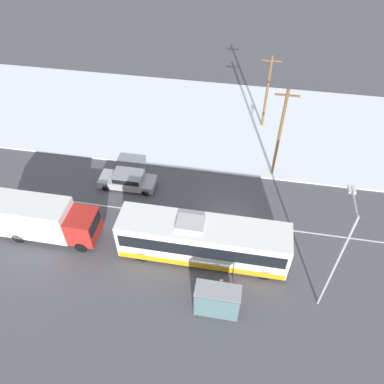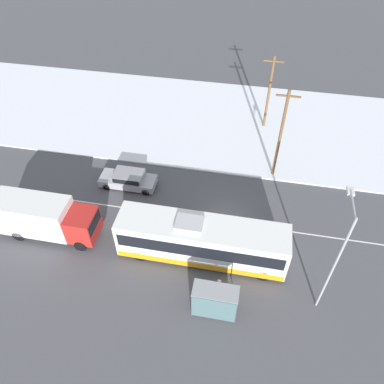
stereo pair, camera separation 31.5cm
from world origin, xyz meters
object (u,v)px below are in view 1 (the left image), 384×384
Objects in this scene: city_bus at (203,240)px; utility_pole_snowlot at (267,91)px; box_truck at (44,219)px; pedestrian_at_stop at (221,285)px; streetlamp at (339,249)px; utility_pole_roadside at (280,134)px; sedan_car at (128,179)px; bus_shelter at (217,301)px.

city_bus is 1.56× the size of utility_pole_snowlot.
city_bus is at bearing -101.75° from utility_pole_snowlot.
pedestrian_at_stop is at bearing -11.72° from box_truck.
utility_pole_snowlot reaches higher than box_truck.
city_bus is at bearing 119.55° from pedestrian_at_stop.
box_truck is at bearing 174.48° from streetlamp.
utility_pole_roadside is 7.21m from utility_pole_snowlot.
sedan_car is 0.57× the size of utility_pole_roadside.
utility_pole_roadside is 1.11× the size of utility_pole_snowlot.
bus_shelter is at bearing -95.35° from utility_pole_snowlot.
city_bus reaches higher than sedan_car.
utility_pole_roadside is (11.75, 3.63, 3.48)m from sedan_car.
streetlamp is at bearing -14.11° from city_bus.
pedestrian_at_stop is 13.05m from utility_pole_roadside.
utility_pole_roadside is (3.02, 12.28, 3.25)m from pedestrian_at_stop.
city_bus is 1.38× the size of streetlamp.
box_truck is 0.90× the size of utility_pole_roadside.
utility_pole_roadside is (-3.18, 11.44, -0.89)m from streetlamp.
streetlamp is (19.14, -1.85, 3.40)m from box_truck.
pedestrian_at_stop is at bearing 86.65° from bus_shelter.
box_truck is at bearing -131.58° from utility_pole_snowlot.
city_bus is 2.47× the size of sedan_car.
utility_pole_snowlot is (1.95, 20.87, 2.18)m from bus_shelter.
sedan_car is 17.40m from streetlamp.
city_bus is 17.09m from utility_pole_snowlot.
streetlamp reaches higher than sedan_car.
streetlamp is 1.02× the size of utility_pole_roadside.
utility_pole_roadside is at bearing 76.18° from pedestrian_at_stop.
sedan_car is 1.70× the size of bus_shelter.
city_bus is at bearing -115.88° from utility_pole_roadside.
sedan_car is at bearing -134.62° from utility_pole_snowlot.
sedan_car is at bearing 152.38° from streetlamp.
city_bus is 9.28m from sedan_car.
box_truck reaches higher than bus_shelter.
utility_pole_roadside reaches higher than box_truck.
bus_shelter is 21.07m from utility_pole_snowlot.
pedestrian_at_stop is 0.20× the size of streetlamp.
sedan_car is at bearing 54.72° from box_truck.
utility_pole_snowlot is (3.45, 16.59, 2.19)m from city_bus.
utility_pole_roadside reaches higher than city_bus.
pedestrian_at_stop is 0.20× the size of utility_pole_roadside.
sedan_car is 13.35m from bus_shelter.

